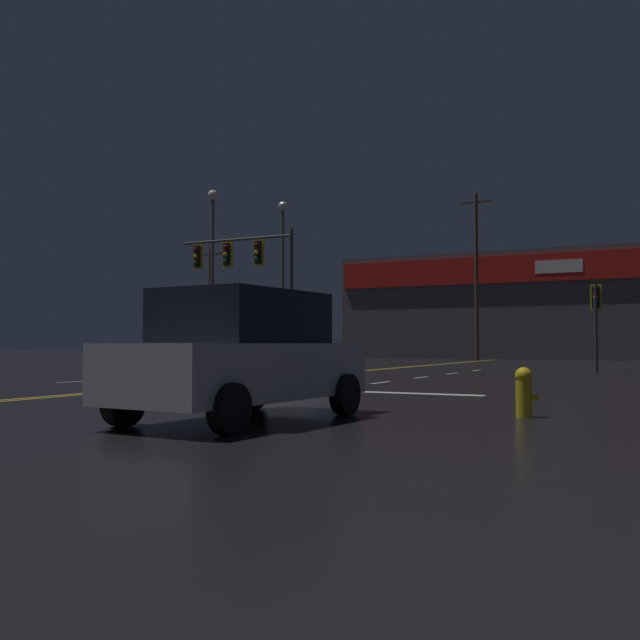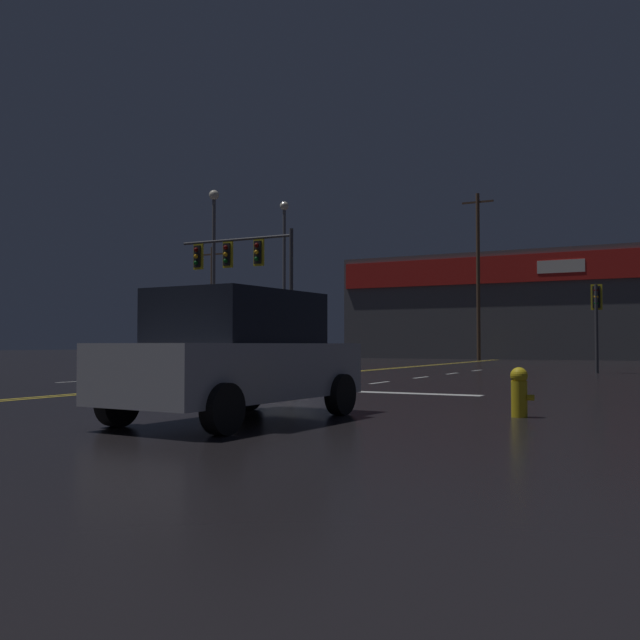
% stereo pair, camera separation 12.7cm
% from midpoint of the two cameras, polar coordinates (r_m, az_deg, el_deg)
% --- Properties ---
extents(ground_plane, '(200.00, 200.00, 0.00)m').
position_cam_midpoint_polar(ground_plane, '(24.06, -2.55, -4.59)').
color(ground_plane, black).
extents(road_markings, '(12.26, 60.00, 0.01)m').
position_cam_midpoint_polar(road_markings, '(22.93, -2.23, -4.71)').
color(road_markings, gold).
rests_on(road_markings, ground).
extents(traffic_signal_median, '(4.86, 0.36, 5.27)m').
position_cam_midpoint_polar(traffic_signal_median, '(26.72, -6.13, 4.56)').
color(traffic_signal_median, '#38383D').
rests_on(traffic_signal_median, ground).
extents(traffic_signal_corner_northeast, '(0.42, 0.36, 3.42)m').
position_cam_midpoint_polar(traffic_signal_corner_northeast, '(29.41, 21.36, 0.92)').
color(traffic_signal_corner_northeast, '#38383D').
rests_on(traffic_signal_corner_northeast, ground).
extents(streetlight_near_left, '(0.56, 0.56, 10.19)m').
position_cam_midpoint_polar(streetlight_near_left, '(45.35, -2.80, 4.80)').
color(streetlight_near_left, '#59595E').
rests_on(streetlight_near_left, ground).
extents(streetlight_near_right, '(0.56, 0.56, 9.75)m').
position_cam_midpoint_polar(streetlight_near_right, '(40.35, -8.41, 5.31)').
color(streetlight_near_right, '#59595E').
rests_on(streetlight_near_right, ground).
extents(fire_hydrant, '(0.35, 0.26, 0.76)m').
position_cam_midpoint_polar(fire_hydrant, '(11.28, 15.97, -5.47)').
color(fire_hydrant, gold).
rests_on(fire_hydrant, ground).
extents(parked_car, '(2.25, 4.41, 1.88)m').
position_cam_midpoint_polar(parked_car, '(10.47, -6.26, -2.81)').
color(parked_car, '#ADADB2').
rests_on(parked_car, ground).
extents(building_backdrop, '(24.83, 10.23, 7.92)m').
position_cam_midpoint_polar(building_backdrop, '(58.09, 15.30, 0.95)').
color(building_backdrop, '#4C4C51').
rests_on(building_backdrop, ground).
extents(utility_pole_row, '(46.13, 0.26, 12.60)m').
position_cam_midpoint_polar(utility_pole_row, '(50.25, 14.55, 3.54)').
color(utility_pole_row, '#4C3828').
rests_on(utility_pole_row, ground).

